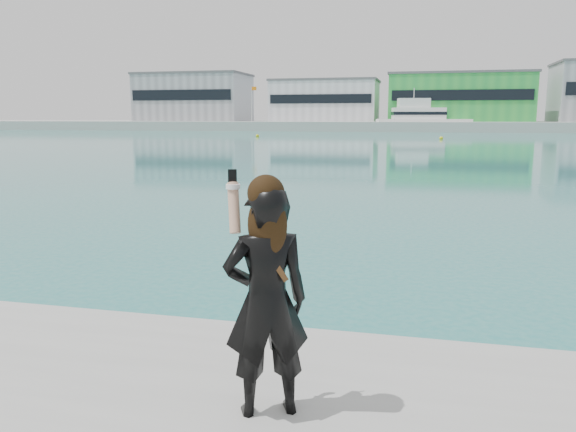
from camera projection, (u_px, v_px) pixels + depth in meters
name	position (u px, v px, depth m)	size (l,w,h in m)	color
far_quay	(421.00, 126.00, 129.46)	(320.00, 40.00, 2.00)	#9E9E99
warehouse_grey_left	(194.00, 97.00, 138.93)	(26.52, 16.36, 11.50)	gray
warehouse_white	(326.00, 101.00, 131.56)	(24.48, 15.35, 9.50)	silver
warehouse_green	(459.00, 97.00, 124.61)	(30.60, 16.36, 10.50)	green
flagpole_left	(252.00, 101.00, 128.55)	(1.28, 0.16, 8.00)	silver
flagpole_right	(532.00, 99.00, 114.82)	(1.28, 0.16, 8.00)	silver
motor_yacht	(421.00, 119.00, 117.37)	(19.84, 8.87, 8.95)	white
buoy_near	(441.00, 139.00, 76.60)	(0.50, 0.50, 0.50)	yellow
buoy_far	(257.00, 137.00, 86.01)	(0.50, 0.50, 0.50)	yellow
woman	(266.00, 295.00, 4.19)	(0.76, 0.66, 1.87)	black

